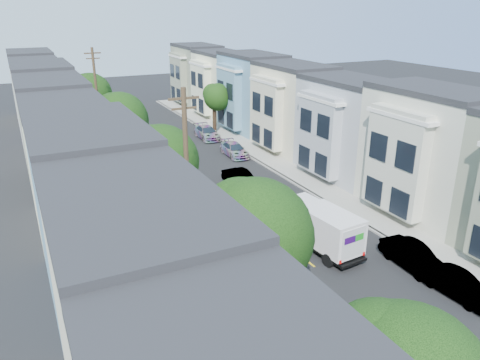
# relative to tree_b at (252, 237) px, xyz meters

# --- Properties ---
(ground) EXTENTS (160.00, 160.00, 0.00)m
(ground) POSITION_rel_tree_b_xyz_m (6.30, 5.46, -5.40)
(ground) COLOR black
(ground) RESTS_ON ground
(road_slab) EXTENTS (12.00, 70.00, 0.02)m
(road_slab) POSITION_rel_tree_b_xyz_m (6.30, 20.46, -5.39)
(road_slab) COLOR black
(road_slab) RESTS_ON ground
(curb_left) EXTENTS (0.30, 70.00, 0.15)m
(curb_left) POSITION_rel_tree_b_xyz_m (0.25, 20.46, -5.32)
(curb_left) COLOR gray
(curb_left) RESTS_ON ground
(curb_right) EXTENTS (0.30, 70.00, 0.15)m
(curb_right) POSITION_rel_tree_b_xyz_m (12.35, 20.46, -5.32)
(curb_right) COLOR gray
(curb_right) RESTS_ON ground
(sidewalk_left) EXTENTS (2.60, 70.00, 0.15)m
(sidewalk_left) POSITION_rel_tree_b_xyz_m (-1.05, 20.46, -5.32)
(sidewalk_left) COLOR gray
(sidewalk_left) RESTS_ON ground
(sidewalk_right) EXTENTS (2.60, 70.00, 0.15)m
(sidewalk_right) POSITION_rel_tree_b_xyz_m (13.65, 20.46, -5.32)
(sidewalk_right) COLOR gray
(sidewalk_right) RESTS_ON ground
(centerline) EXTENTS (0.12, 70.00, 0.01)m
(centerline) POSITION_rel_tree_b_xyz_m (6.30, 20.46, -5.40)
(centerline) COLOR gold
(centerline) RESTS_ON ground
(townhouse_row_left) EXTENTS (5.00, 70.00, 8.50)m
(townhouse_row_left) POSITION_rel_tree_b_xyz_m (-4.85, 20.46, -5.40)
(townhouse_row_left) COLOR #A9ADB5
(townhouse_row_left) RESTS_ON ground
(townhouse_row_right) EXTENTS (5.00, 70.00, 8.50)m
(townhouse_row_right) POSITION_rel_tree_b_xyz_m (17.45, 20.46, -5.40)
(townhouse_row_right) COLOR #A9ADB5
(townhouse_row_right) RESTS_ON ground
(tree_b) EXTENTS (4.70, 4.70, 7.77)m
(tree_b) POSITION_rel_tree_b_xyz_m (0.00, 0.00, 0.00)
(tree_b) COLOR black
(tree_b) RESTS_ON ground
(tree_c) EXTENTS (4.70, 4.70, 7.16)m
(tree_c) POSITION_rel_tree_b_xyz_m (0.00, 12.39, -0.61)
(tree_c) COLOR black
(tree_c) RESTS_ON ground
(tree_d) EXTENTS (4.70, 4.70, 7.36)m
(tree_d) POSITION_rel_tree_b_xyz_m (0.00, 23.83, -0.41)
(tree_d) COLOR black
(tree_d) RESTS_ON ground
(tree_e) EXTENTS (4.70, 4.70, 7.16)m
(tree_e) POSITION_rel_tree_b_xyz_m (0.00, 38.27, -0.61)
(tree_e) COLOR black
(tree_e) RESTS_ON ground
(tree_far_r) EXTENTS (3.10, 3.10, 5.72)m
(tree_far_r) POSITION_rel_tree_b_xyz_m (13.20, 34.12, -1.28)
(tree_far_r) COLOR black
(tree_far_r) RESTS_ON ground
(utility_pole_near) EXTENTS (1.60, 0.26, 10.00)m
(utility_pole_near) POSITION_rel_tree_b_xyz_m (0.00, 7.46, -0.25)
(utility_pole_near) COLOR #42301E
(utility_pole_near) RESTS_ON ground
(utility_pole_far) EXTENTS (1.60, 0.26, 10.00)m
(utility_pole_far) POSITION_rel_tree_b_xyz_m (0.00, 33.46, -0.25)
(utility_pole_far) COLOR #42301E
(utility_pole_far) RESTS_ON ground
(fedex_truck) EXTENTS (2.16, 5.60, 2.69)m
(fedex_truck) POSITION_rel_tree_b_xyz_m (7.80, 6.06, -3.90)
(fedex_truck) COLOR silver
(fedex_truck) RESTS_ON ground
(lead_sedan) EXTENTS (1.82, 4.17, 1.35)m
(lead_sedan) POSITION_rel_tree_b_xyz_m (8.09, 17.43, -4.73)
(lead_sedan) COLOR black
(lead_sedan) RESTS_ON ground
(parked_left_b) EXTENTS (1.83, 4.25, 1.38)m
(parked_left_b) POSITION_rel_tree_b_xyz_m (1.40, -2.02, -4.71)
(parked_left_b) COLOR black
(parked_left_b) RESTS_ON ground
(parked_left_c) EXTENTS (2.52, 5.38, 1.49)m
(parked_left_c) POSITION_rel_tree_b_xyz_m (1.40, 6.99, -4.65)
(parked_left_c) COLOR #B7B7B7
(parked_left_c) RESTS_ON ground
(parked_left_d) EXTENTS (2.04, 4.82, 1.54)m
(parked_left_d) POSITION_rel_tree_b_xyz_m (1.40, 15.72, -4.63)
(parked_left_d) COLOR #501512
(parked_left_d) RESTS_ON ground
(parked_right_a) EXTENTS (1.57, 3.91, 1.28)m
(parked_right_a) POSITION_rel_tree_b_xyz_m (11.20, -1.14, -4.76)
(parked_right_a) COLOR #565A5B
(parked_right_a) RESTS_ON ground
(parked_right_b) EXTENTS (1.70, 4.28, 1.40)m
(parked_right_b) POSITION_rel_tree_b_xyz_m (11.20, 1.89, -4.70)
(parked_right_b) COLOR silver
(parked_right_b) RESTS_ON ground
(parked_right_c) EXTENTS (1.89, 4.24, 1.25)m
(parked_right_c) POSITION_rel_tree_b_xyz_m (11.20, 25.25, -4.77)
(parked_right_c) COLOR black
(parked_right_c) RESTS_ON ground
(parked_right_d) EXTENTS (2.07, 4.59, 1.35)m
(parked_right_d) POSITION_rel_tree_b_xyz_m (11.20, 32.32, -4.72)
(parked_right_d) COLOR black
(parked_right_d) RESTS_ON ground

